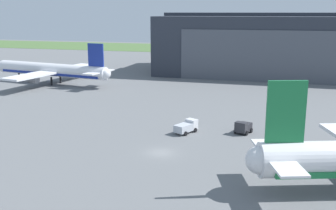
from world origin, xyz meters
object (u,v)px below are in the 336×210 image
object	(u,v)px
pushback_tractor	(186,127)
baggage_tug	(243,127)
maintenance_hangar	(288,45)
airliner_far_left	(51,70)

from	to	relation	value
pushback_tractor	baggage_tug	world-z (taller)	baggage_tug
maintenance_hangar	baggage_tug	bearing A→B (deg)	-95.73
airliner_far_left	baggage_tug	bearing A→B (deg)	-30.38
airliner_far_left	pushback_tractor	bearing A→B (deg)	-36.77
airliner_far_left	pushback_tractor	xyz separation A→B (m)	(51.71, -38.64, -3.12)
airliner_far_left	baggage_tug	world-z (taller)	airliner_far_left
maintenance_hangar	airliner_far_left	size ratio (longest dim) A/B	2.10
airliner_far_left	pushback_tractor	size ratio (longest dim) A/B	8.20
maintenance_hangar	baggage_tug	xyz separation A→B (m)	(-7.85, -78.23, -9.08)
maintenance_hangar	airliner_far_left	distance (m)	81.54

